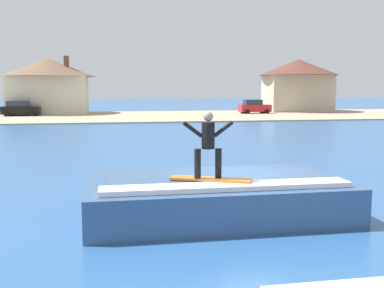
{
  "coord_description": "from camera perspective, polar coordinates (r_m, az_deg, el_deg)",
  "views": [
    {
      "loc": [
        -3.56,
        -12.18,
        3.35
      ],
      "look_at": [
        -0.88,
        2.85,
        1.45
      ],
      "focal_mm": 42.49,
      "sensor_mm": 36.0,
      "label": 1
    }
  ],
  "objects": [
    {
      "name": "house_with_chimney",
      "position": [
        60.42,
        -17.54,
        7.42
      ],
      "size": [
        11.61,
        11.61,
        7.27
      ],
      "color": "beige",
      "rests_on": "ground_plane"
    },
    {
      "name": "wave_crest",
      "position": [
        12.07,
        3.03,
        -6.53
      ],
      "size": [
        6.67,
        3.82,
        1.08
      ],
      "color": "#36557E",
      "rests_on": "ground_plane"
    },
    {
      "name": "car_near_shore",
      "position": [
        55.97,
        -20.75,
        4.17
      ],
      "size": [
        4.21,
        2.14,
        1.86
      ],
      "color": "black",
      "rests_on": "ground_plane"
    },
    {
      "name": "house_gabled_white",
      "position": [
        64.43,
        13.16,
        7.86
      ],
      "size": [
        10.83,
        10.83,
        7.19
      ],
      "color": "beige",
      "rests_on": "ground_plane"
    },
    {
      "name": "shoreline_bank",
      "position": [
        53.25,
        -6.28,
        3.51
      ],
      "size": [
        120.0,
        19.96,
        0.12
      ],
      "color": "tan",
      "rests_on": "ground_plane"
    },
    {
      "name": "car_far_shore",
      "position": [
        58.03,
        7.82,
        4.65
      ],
      "size": [
        3.87,
        2.09,
        1.86
      ],
      "color": "red",
      "rests_on": "ground_plane"
    },
    {
      "name": "surfboard",
      "position": [
        11.19,
        2.33,
        -4.44
      ],
      "size": [
        1.99,
        1.15,
        0.06
      ],
      "color": "orange",
      "rests_on": "wave_crest"
    },
    {
      "name": "ground_plane",
      "position": [
        13.13,
        6.01,
        -7.73
      ],
      "size": [
        260.0,
        260.0,
        0.0
      ],
      "primitive_type": "plane",
      "color": "#2C5994"
    },
    {
      "name": "surfer",
      "position": [
        11.05,
        2.03,
        0.36
      ],
      "size": [
        1.26,
        0.32,
        1.64
      ],
      "color": "black",
      "rests_on": "surfboard"
    }
  ]
}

